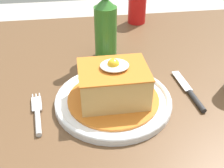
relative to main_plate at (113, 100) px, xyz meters
name	(u,v)px	position (x,y,z in m)	size (l,w,h in m)	color
dining_table	(127,114)	(0.05, 0.06, -0.10)	(1.47, 1.00, 0.73)	brown
main_plate	(113,100)	(0.00, 0.00, 0.00)	(0.27, 0.27, 0.02)	white
sandwich_meal	(113,85)	(0.00, 0.00, 0.04)	(0.21, 0.21, 0.11)	#C66B23
fork	(38,116)	(-0.17, -0.03, 0.00)	(0.03, 0.14, 0.01)	silver
knife	(192,95)	(0.19, 0.00, 0.00)	(0.03, 0.17, 0.01)	#262628
soda_can	(137,6)	(0.16, 0.47, 0.05)	(0.07, 0.07, 0.12)	red
beer_bottle_green	(106,25)	(0.01, 0.23, 0.09)	(0.06, 0.06, 0.27)	#2D6B23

